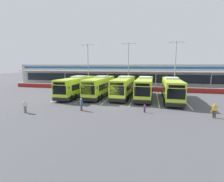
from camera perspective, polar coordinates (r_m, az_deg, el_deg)
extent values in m
plane|color=#4C4C51|center=(24.48, 1.06, -4.85)|extent=(200.00, 200.00, 0.00)
cube|color=#B7B7B2|center=(50.59, 7.53, 5.30)|extent=(70.00, 10.00, 5.50)
cube|color=#19232D|center=(45.64, 6.89, 4.38)|extent=(66.00, 0.08, 2.20)
cube|color=navy|center=(45.50, 6.96, 7.96)|extent=(68.00, 0.08, 0.60)
cube|color=beige|center=(44.07, 6.72, 6.70)|extent=(67.00, 3.00, 0.24)
cube|color=gray|center=(50.50, 7.60, 8.70)|extent=(70.00, 10.00, 0.50)
cylinder|color=#999999|center=(55.85, -27.05, 4.07)|extent=(0.20, 0.20, 4.20)
cylinder|color=#999999|center=(48.79, -15.81, 4.16)|extent=(0.20, 0.20, 4.20)
cylinder|color=#999999|center=(44.15, -1.55, 4.03)|extent=(0.20, 0.20, 4.20)
cylinder|color=#999999|center=(42.73, 14.79, 3.58)|extent=(0.20, 0.20, 4.20)
cylinder|color=#999999|center=(44.83, 30.85, 2.86)|extent=(0.20, 0.20, 4.20)
cube|color=maroon|center=(38.45, 5.61, 0.88)|extent=(60.00, 0.36, 1.00)
cube|color=#B2B2B2|center=(38.38, 5.62, 1.69)|extent=(60.00, 0.40, 0.10)
cube|color=#B7DB2D|center=(31.80, -11.96, 1.62)|extent=(2.79, 12.05, 3.19)
cube|color=#333333|center=(31.99, -11.89, -0.71)|extent=(2.81, 12.07, 0.56)
cube|color=black|center=(32.13, -11.66, 2.14)|extent=(2.77, 9.65, 0.96)
cube|color=black|center=(26.63, -17.62, 0.34)|extent=(2.31, 0.15, 1.40)
cube|color=black|center=(26.50, -17.73, 2.48)|extent=(2.05, 0.12, 0.40)
cube|color=silver|center=(32.53, -11.28, 4.87)|extent=(2.11, 2.84, 0.28)
cube|color=black|center=(26.79, -17.59, -2.87)|extent=(2.45, 0.21, 0.44)
cube|color=black|center=(26.15, -14.54, 1.10)|extent=(0.08, 0.12, 0.36)
cube|color=black|center=(27.66, -19.83, 1.27)|extent=(0.08, 0.12, 0.36)
cylinder|color=black|center=(35.68, -6.91, 0.27)|extent=(0.34, 1.05, 1.04)
cylinder|color=black|center=(36.61, -10.40, 0.41)|extent=(0.34, 1.05, 1.04)
cylinder|color=black|center=(28.66, -12.55, -1.98)|extent=(0.34, 1.05, 1.04)
cylinder|color=black|center=(29.80, -16.65, -1.73)|extent=(0.34, 1.05, 1.04)
cylinder|color=black|center=(27.44, -13.86, -2.50)|extent=(0.34, 1.05, 1.04)
cylinder|color=black|center=(28.63, -18.09, -2.22)|extent=(0.34, 1.05, 1.04)
cube|color=#B7DB2D|center=(31.08, -4.12, 1.63)|extent=(2.79, 12.05, 3.19)
cube|color=#333333|center=(31.27, -4.10, -0.76)|extent=(2.81, 12.07, 0.56)
cube|color=black|center=(31.43, -3.90, 2.16)|extent=(2.77, 9.65, 0.96)
cube|color=black|center=(25.54, -8.34, 0.32)|extent=(2.31, 0.15, 1.40)
cube|color=black|center=(25.40, -8.40, 2.55)|extent=(2.05, 0.12, 0.40)
cube|color=silver|center=(31.86, -3.59, 4.94)|extent=(2.11, 2.84, 0.28)
cube|color=black|center=(25.70, -8.36, -3.03)|extent=(2.45, 0.21, 0.44)
cube|color=black|center=(25.29, -5.01, 1.10)|extent=(0.08, 0.12, 0.36)
cube|color=black|center=(26.39, -10.99, 1.29)|extent=(0.08, 0.12, 0.36)
cylinder|color=black|center=(35.31, 0.10, 0.25)|extent=(0.34, 1.05, 1.04)
cylinder|color=black|center=(35.97, -3.59, 0.39)|extent=(0.34, 1.05, 1.04)
cylinder|color=black|center=(27.92, -3.84, -2.07)|extent=(0.34, 1.05, 1.04)
cylinder|color=black|center=(28.75, -8.37, -1.83)|extent=(0.34, 1.05, 1.04)
cylinder|color=black|center=(26.62, -4.77, -2.62)|extent=(0.34, 1.05, 1.04)
cylinder|color=black|center=(27.48, -9.49, -2.34)|extent=(0.34, 1.05, 1.04)
cube|color=#B7DB2D|center=(30.52, 4.10, 1.50)|extent=(2.79, 12.05, 3.19)
cube|color=#333333|center=(30.72, 4.07, -0.93)|extent=(2.81, 12.07, 0.56)
cube|color=black|center=(30.89, 4.24, 2.04)|extent=(2.77, 9.65, 0.96)
cube|color=black|center=(24.73, 1.65, 0.13)|extent=(2.31, 0.15, 1.40)
cube|color=black|center=(24.59, 1.65, 2.43)|extent=(2.05, 0.12, 0.40)
cube|color=silver|center=(31.34, 4.46, 4.87)|extent=(2.11, 2.84, 0.28)
cube|color=black|center=(24.89, 1.58, -3.32)|extent=(2.45, 0.21, 0.44)
cube|color=black|center=(24.74, 5.12, 0.92)|extent=(0.08, 0.12, 0.36)
cube|color=black|center=(25.37, -1.38, 1.15)|extent=(0.08, 0.12, 0.36)
cylinder|color=black|center=(35.05, 7.34, 0.11)|extent=(0.34, 1.05, 1.04)
cylinder|color=black|center=(35.41, 3.50, 0.25)|extent=(0.34, 1.05, 1.04)
cylinder|color=black|center=(27.43, 5.33, -2.28)|extent=(0.34, 1.05, 1.04)
cylinder|color=black|center=(27.90, 0.48, -2.06)|extent=(0.34, 1.05, 1.04)
cylinder|color=black|center=(26.08, 4.85, -2.86)|extent=(0.34, 1.05, 1.04)
cylinder|color=black|center=(26.56, -0.25, -2.61)|extent=(0.34, 1.05, 1.04)
cube|color=#B7DB2D|center=(29.98, 11.15, 1.22)|extent=(2.79, 12.05, 3.19)
cube|color=#333333|center=(30.17, 11.08, -1.25)|extent=(2.81, 12.07, 0.56)
cube|color=black|center=(30.34, 11.21, 1.77)|extent=(2.77, 9.65, 0.96)
cube|color=black|center=(24.08, 10.35, -0.25)|extent=(2.31, 0.15, 1.40)
cube|color=black|center=(23.93, 10.42, 2.12)|extent=(2.05, 0.12, 0.40)
cube|color=silver|center=(30.80, 11.36, 4.66)|extent=(2.11, 2.84, 0.28)
cube|color=black|center=(24.25, 10.24, -3.79)|extent=(2.45, 0.21, 0.44)
cube|color=black|center=(24.32, 13.85, 0.56)|extent=(0.08, 0.12, 0.36)
cube|color=black|center=(24.51, 7.04, 0.82)|extent=(0.08, 0.12, 0.36)
cylinder|color=black|center=(34.69, 13.49, -0.16)|extent=(0.34, 1.05, 1.04)
cylinder|color=black|center=(34.80, 9.56, -0.01)|extent=(0.34, 1.05, 1.04)
cylinder|color=black|center=(27.00, 13.21, -2.66)|extent=(0.34, 1.05, 1.04)
cylinder|color=black|center=(27.14, 8.16, -2.45)|extent=(0.34, 1.05, 1.04)
cylinder|color=black|center=(25.63, 13.14, -3.27)|extent=(0.34, 1.05, 1.04)
cylinder|color=black|center=(25.78, 7.82, -3.05)|extent=(0.34, 1.05, 1.04)
cube|color=#B7DB2D|center=(29.20, 19.82, 0.66)|extent=(2.79, 12.05, 3.19)
cube|color=#333333|center=(29.40, 19.69, -1.87)|extent=(2.81, 12.07, 0.56)
cube|color=black|center=(29.56, 19.78, 1.24)|extent=(2.77, 9.65, 0.96)
cube|color=black|center=(23.32, 21.19, -0.99)|extent=(2.31, 0.15, 1.40)
cube|color=black|center=(23.18, 21.33, 1.44)|extent=(2.05, 0.12, 0.40)
cube|color=silver|center=(30.01, 19.82, 4.20)|extent=(2.11, 2.84, 0.28)
cube|color=black|center=(23.50, 21.02, -4.64)|extent=(2.45, 0.21, 0.44)
cube|color=black|center=(23.84, 24.61, -0.15)|extent=(0.08, 0.12, 0.36)
cube|color=black|center=(23.48, 17.61, 0.12)|extent=(0.08, 0.12, 0.36)
cylinder|color=black|center=(34.05, 20.99, -0.66)|extent=(0.34, 1.05, 1.04)
cylinder|color=black|center=(33.85, 16.97, -0.51)|extent=(0.34, 1.05, 1.04)
cylinder|color=black|center=(26.44, 22.89, -3.37)|extent=(0.34, 1.05, 1.04)
cylinder|color=black|center=(26.18, 17.71, -3.20)|extent=(0.34, 1.05, 1.04)
cylinder|color=black|center=(25.09, 23.35, -4.02)|extent=(0.34, 1.05, 1.04)
cylinder|color=black|center=(24.82, 17.89, -3.86)|extent=(0.34, 1.05, 1.04)
cube|color=silver|center=(33.60, -14.49, -1.37)|extent=(0.14, 13.00, 0.01)
cube|color=silver|center=(31.88, -7.78, -1.71)|extent=(0.14, 13.00, 0.01)
cube|color=silver|center=(30.65, -0.42, -2.05)|extent=(0.14, 13.00, 0.01)
cube|color=silver|center=(29.96, 7.41, -2.38)|extent=(0.14, 13.00, 0.01)
cube|color=silver|center=(29.85, 15.47, -2.67)|extent=(0.14, 13.00, 0.01)
cube|color=silver|center=(30.33, 23.43, -2.90)|extent=(0.14, 13.00, 0.01)
cube|color=#4C4238|center=(21.80, 31.46, -6.75)|extent=(0.17, 0.20, 0.84)
cube|color=#4C4238|center=(21.71, 31.91, -6.85)|extent=(0.17, 0.20, 0.84)
cube|color=gold|center=(21.59, 31.84, -5.01)|extent=(0.38, 0.28, 0.56)
cube|color=gold|center=(21.57, 31.25, -5.05)|extent=(0.11, 0.12, 0.54)
cube|color=gold|center=(21.63, 32.41, -5.11)|extent=(0.11, 0.12, 0.54)
sphere|color=tan|center=(21.51, 31.92, -3.99)|extent=(0.22, 0.22, 0.22)
cube|color=olive|center=(21.69, 30.96, -6.21)|extent=(0.17, 0.30, 0.22)
cylinder|color=olive|center=(21.64, 31.00, -5.75)|extent=(0.02, 0.02, 0.16)
cube|color=slate|center=(23.16, -27.78, -5.61)|extent=(0.21, 0.23, 0.84)
cube|color=slate|center=(23.02, -27.46, -5.67)|extent=(0.21, 0.23, 0.84)
cube|color=silver|center=(22.94, -27.75, -3.94)|extent=(0.40, 0.36, 0.56)
cube|color=silver|center=(22.99, -28.28, -4.02)|extent=(0.13, 0.13, 0.54)
cube|color=silver|center=(22.90, -27.20, -4.00)|extent=(0.13, 0.13, 0.54)
sphere|color=tan|center=(22.86, -27.82, -2.99)|extent=(0.22, 0.22, 0.22)
cube|color=#33333D|center=(21.10, 10.99, -6.52)|extent=(0.10, 0.12, 0.52)
cube|color=#33333D|center=(21.05, 11.28, -6.57)|extent=(0.10, 0.12, 0.52)
cube|color=#A32D89|center=(20.97, 11.17, -5.40)|extent=(0.23, 0.17, 0.35)
cube|color=#A32D89|center=(20.95, 10.80, -5.45)|extent=(0.07, 0.07, 0.33)
cube|color=#A32D89|center=(20.99, 11.54, -5.44)|extent=(0.07, 0.07, 0.33)
sphere|color=tan|center=(20.91, 11.19, -4.76)|extent=(0.14, 0.14, 0.14)
cube|color=#4C4238|center=(21.92, -10.46, -5.49)|extent=(0.22, 0.23, 0.84)
cube|color=#4C4238|center=(21.73, -10.54, -5.62)|extent=(0.22, 0.23, 0.84)
cube|color=#2D5693|center=(21.66, -10.55, -3.77)|extent=(0.40, 0.38, 0.56)
cube|color=#2D5693|center=(21.86, -10.82, -3.73)|extent=(0.13, 0.13, 0.54)
cube|color=#2D5693|center=(21.48, -10.27, -3.94)|extent=(0.13, 0.13, 0.54)
sphere|color=#DBB293|center=(21.58, -10.58, -2.75)|extent=(0.22, 0.22, 0.22)
cylinder|color=#9E9EA3|center=(42.68, -8.20, 8.35)|extent=(0.20, 0.20, 11.00)
cylinder|color=#9E9EA3|center=(42.98, -8.36, 15.50)|extent=(2.80, 0.10, 0.10)
cube|color=silver|center=(43.49, -10.14, 15.24)|extent=(0.44, 0.28, 0.20)
cube|color=silver|center=(42.48, -6.53, 15.48)|extent=(0.44, 0.28, 0.20)
cylinder|color=#9E9EA3|center=(40.06, 5.63, 8.37)|extent=(0.20, 0.20, 11.00)
cylinder|color=#9E9EA3|center=(40.38, 5.75, 15.98)|extent=(2.80, 0.10, 0.10)
cube|color=silver|center=(40.58, 3.71, 15.83)|extent=(0.44, 0.28, 0.20)
cube|color=silver|center=(40.21, 7.80, 15.83)|extent=(0.44, 0.28, 0.20)
cylinder|color=#9E9EA3|center=(40.16, 20.88, 7.84)|extent=(0.20, 0.20, 11.00)
cylinder|color=#9E9EA3|center=(40.48, 21.31, 15.43)|extent=(2.80, 0.10, 0.10)
cube|color=silver|center=(40.31, 19.26, 15.42)|extent=(0.44, 0.28, 0.20)
cube|color=silver|center=(40.67, 23.32, 15.13)|extent=(0.44, 0.28, 0.20)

